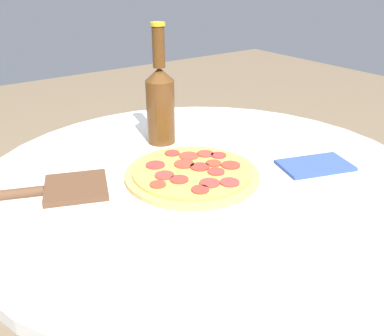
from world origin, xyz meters
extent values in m
cylinder|color=silver|center=(0.00, 0.00, 0.36)|extent=(0.08, 0.08, 0.68)
cylinder|color=silver|center=(0.00, 0.00, 0.71)|extent=(0.96, 0.96, 0.02)
cylinder|color=tan|center=(0.02, -0.01, 0.73)|extent=(0.28, 0.28, 0.01)
cylinder|color=#E0BC4C|center=(0.02, -0.01, 0.74)|extent=(0.25, 0.25, 0.01)
cylinder|color=#A93A35|center=(0.09, -0.02, 0.74)|extent=(0.04, 0.04, 0.00)
cylinder|color=#A1352A|center=(0.01, -0.01, 0.74)|extent=(0.04, 0.04, 0.00)
cylinder|color=#B83334|center=(-0.07, -0.03, 0.74)|extent=(0.03, 0.03, 0.00)
cylinder|color=#AE362D|center=(0.07, 0.01, 0.74)|extent=(0.04, 0.04, 0.00)
cylinder|color=#B73E2D|center=(-0.01, -0.07, 0.74)|extent=(0.04, 0.04, 0.00)
cylinder|color=#B93532|center=(0.08, -0.07, 0.74)|extent=(0.04, 0.04, 0.00)
cylinder|color=#B9372B|center=(0.07, 0.07, 0.74)|extent=(0.03, 0.03, 0.00)
cylinder|color=#A93C2C|center=(0.02, -0.04, 0.74)|extent=(0.04, 0.04, 0.00)
cylinder|color=#B63D31|center=(-0.05, -0.06, 0.74)|extent=(0.04, 0.04, 0.00)
cylinder|color=#B33531|center=(0.01, -0.10, 0.74)|extent=(0.03, 0.03, 0.00)
cylinder|color=#AF372F|center=(-0.01, 0.03, 0.74)|extent=(0.04, 0.04, 0.00)
cylinder|color=#B1372A|center=(-0.05, 0.02, 0.74)|extent=(0.04, 0.04, 0.00)
cylinder|color=#A23D29|center=(0.12, 0.01, 0.74)|extent=(0.03, 0.03, 0.00)
cylinder|color=#AE3B32|center=(0.03, 0.06, 0.74)|extent=(0.04, 0.04, 0.00)
cylinder|color=#A23D26|center=(-0.03, -0.01, 0.74)|extent=(0.03, 0.03, 0.00)
cylinder|color=#B23B34|center=(0.00, 0.08, 0.74)|extent=(0.04, 0.04, 0.00)
cylinder|color=#563314|center=(-0.03, -0.21, 0.80)|extent=(0.07, 0.07, 0.16)
cone|color=#563314|center=(-0.03, -0.21, 0.90)|extent=(0.07, 0.07, 0.03)
cylinder|color=#563314|center=(-0.03, -0.21, 0.96)|extent=(0.03, 0.03, 0.09)
cylinder|color=gold|center=(-0.03, -0.21, 1.01)|extent=(0.03, 0.03, 0.01)
cube|color=brown|center=(0.25, -0.10, 0.73)|extent=(0.16, 0.16, 0.01)
cylinder|color=brown|center=(0.38, -0.15, 0.73)|extent=(0.15, 0.08, 0.02)
cube|color=#334C99|center=(-0.22, 0.11, 0.73)|extent=(0.18, 0.14, 0.01)
camera|label=1|loc=(0.50, 0.64, 1.13)|focal=40.00mm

